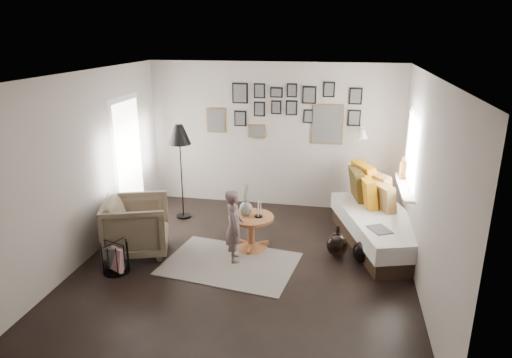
% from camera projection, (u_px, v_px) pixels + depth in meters
% --- Properties ---
extents(ground, '(4.80, 4.80, 0.00)m').
position_uv_depth(ground, '(246.00, 265.00, 6.35)').
color(ground, black).
rests_on(ground, ground).
extents(wall_back, '(4.50, 0.00, 4.50)m').
position_uv_depth(wall_back, '(273.00, 136.00, 8.19)').
color(wall_back, '#A59990').
rests_on(wall_back, ground).
extents(wall_front, '(4.50, 0.00, 4.50)m').
position_uv_depth(wall_front, '(183.00, 264.00, 3.71)').
color(wall_front, '#A59990').
rests_on(wall_front, ground).
extents(wall_left, '(0.00, 4.80, 4.80)m').
position_uv_depth(wall_left, '(87.00, 167.00, 6.35)').
color(wall_left, '#A59990').
rests_on(wall_left, ground).
extents(wall_right, '(0.00, 4.80, 4.80)m').
position_uv_depth(wall_right, '(426.00, 187.00, 5.54)').
color(wall_right, '#A59990').
rests_on(wall_right, ground).
extents(ceiling, '(4.80, 4.80, 0.00)m').
position_uv_depth(ceiling, '(244.00, 74.00, 5.54)').
color(ceiling, white).
rests_on(ceiling, wall_back).
extents(door_left, '(0.00, 2.14, 2.14)m').
position_uv_depth(door_left, '(129.00, 161.00, 7.55)').
color(door_left, white).
rests_on(door_left, wall_left).
extents(window_right, '(0.15, 1.32, 1.30)m').
position_uv_depth(window_right, '(404.00, 181.00, 6.92)').
color(window_right, white).
rests_on(window_right, wall_right).
extents(gallery_wall, '(2.74, 0.03, 1.08)m').
position_uv_depth(gallery_wall, '(290.00, 112.00, 7.98)').
color(gallery_wall, brown).
rests_on(gallery_wall, wall_back).
extents(wall_sconce, '(0.18, 0.36, 0.16)m').
position_uv_depth(wall_sconce, '(363.00, 134.00, 7.61)').
color(wall_sconce, white).
rests_on(wall_sconce, wall_back).
extents(rug, '(1.95, 1.50, 0.01)m').
position_uv_depth(rug, '(230.00, 263.00, 6.37)').
color(rug, beige).
rests_on(rug, ground).
extents(pedestal_table, '(0.66, 0.66, 0.52)m').
position_uv_depth(pedestal_table, '(251.00, 234.00, 6.75)').
color(pedestal_table, brown).
rests_on(pedestal_table, ground).
extents(vase, '(0.19, 0.19, 0.47)m').
position_uv_depth(vase, '(246.00, 206.00, 6.65)').
color(vase, black).
rests_on(vase, pedestal_table).
extents(candles, '(0.11, 0.11, 0.25)m').
position_uv_depth(candles, '(259.00, 209.00, 6.60)').
color(candles, black).
rests_on(candles, pedestal_table).
extents(daybed, '(1.51, 2.31, 1.05)m').
position_uv_depth(daybed, '(380.00, 222.00, 6.94)').
color(daybed, black).
rests_on(daybed, ground).
extents(magazine_on_daybed, '(0.36, 0.40, 0.02)m').
position_uv_depth(magazine_on_daybed, '(380.00, 230.00, 6.29)').
color(magazine_on_daybed, black).
rests_on(magazine_on_daybed, daybed).
extents(armchair, '(1.13, 1.12, 0.82)m').
position_uv_depth(armchair, '(137.00, 226.00, 6.60)').
color(armchair, brown).
rests_on(armchair, ground).
extents(armchair_cushion, '(0.47, 0.47, 0.17)m').
position_uv_depth(armchair_cushion, '(140.00, 220.00, 6.62)').
color(armchair_cushion, beige).
rests_on(armchair_cushion, armchair).
extents(floor_lamp, '(0.38, 0.38, 1.63)m').
position_uv_depth(floor_lamp, '(179.00, 138.00, 7.55)').
color(floor_lamp, black).
rests_on(floor_lamp, ground).
extents(magazine_basket, '(0.44, 0.44, 0.43)m').
position_uv_depth(magazine_basket, '(115.00, 257.00, 6.10)').
color(magazine_basket, black).
rests_on(magazine_basket, ground).
extents(demijohn_large, '(0.31, 0.31, 0.46)m').
position_uv_depth(demijohn_large, '(337.00, 245.00, 6.55)').
color(demijohn_large, black).
rests_on(demijohn_large, ground).
extents(demijohn_small, '(0.27, 0.27, 0.42)m').
position_uv_depth(demijohn_small, '(362.00, 252.00, 6.38)').
color(demijohn_small, black).
rests_on(demijohn_small, ground).
extents(child, '(0.36, 0.44, 1.05)m').
position_uv_depth(child, '(234.00, 226.00, 6.32)').
color(child, brown).
rests_on(child, ground).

